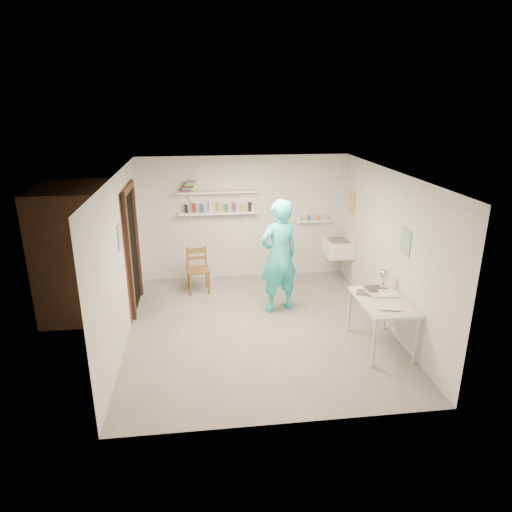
{
  "coord_description": "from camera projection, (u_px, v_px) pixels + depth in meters",
  "views": [
    {
      "loc": [
        -0.85,
        -6.33,
        3.39
      ],
      "look_at": [
        0.0,
        0.4,
        1.05
      ],
      "focal_mm": 32.0,
      "sensor_mm": 36.0,
      "label": 1
    }
  ],
  "objects": [
    {
      "name": "papers",
      "position": [
        383.0,
        299.0,
        6.36
      ],
      "size": [
        0.3,
        0.22,
        0.02
      ],
      "color": "silver",
      "rests_on": "work_table"
    },
    {
      "name": "ledge_shelf",
      "position": [
        313.0,
        221.0,
        8.97
      ],
      "size": [
        0.7,
        0.14,
        0.03
      ],
      "primitive_type": "cube",
      "color": "white",
      "rests_on": "wall_back"
    },
    {
      "name": "book_stack",
      "position": [
        188.0,
        186.0,
        8.41
      ],
      "size": [
        0.3,
        0.14,
        0.2
      ],
      "color": "red",
      "rests_on": "shelf_upper"
    },
    {
      "name": "poster_left",
      "position": [
        120.0,
        236.0,
        6.45
      ],
      "size": [
        0.01,
        0.28,
        0.36
      ],
      "primitive_type": "cube",
      "color": "#334C7F",
      "rests_on": "wall_left"
    },
    {
      "name": "doorway_recess",
      "position": [
        132.0,
        251.0,
        7.56
      ],
      "size": [
        0.02,
        0.9,
        2.0
      ],
      "primitive_type": "cube",
      "color": "black",
      "rests_on": "wall_left"
    },
    {
      "name": "poster_right_a",
      "position": [
        352.0,
        202.0,
        8.56
      ],
      "size": [
        0.01,
        0.34,
        0.42
      ],
      "primitive_type": "cube",
      "color": "#995933",
      "rests_on": "wall_right"
    },
    {
      "name": "wooden_chair",
      "position": [
        198.0,
        270.0,
        8.34
      ],
      "size": [
        0.44,
        0.43,
        0.85
      ],
      "primitive_type": "cube",
      "rotation": [
        0.0,
        0.0,
        0.12
      ],
      "color": "brown",
      "rests_on": "ground"
    },
    {
      "name": "door_jamb_near",
      "position": [
        129.0,
        261.0,
        7.1
      ],
      "size": [
        0.06,
        0.1,
        2.0
      ],
      "primitive_type": "cube",
      "color": "brown",
      "rests_on": "ground"
    },
    {
      "name": "shelf_upper",
      "position": [
        218.0,
        192.0,
        8.51
      ],
      "size": [
        1.5,
        0.22,
        0.03
      ],
      "primitive_type": "cube",
      "color": "white",
      "rests_on": "wall_back"
    },
    {
      "name": "desk_lamp",
      "position": [
        385.0,
        274.0,
        6.72
      ],
      "size": [
        0.14,
        0.14,
        0.14
      ],
      "primitive_type": "sphere",
      "color": "silver",
      "rests_on": "work_table"
    },
    {
      "name": "corridor_box",
      "position": [
        88.0,
        250.0,
        7.46
      ],
      "size": [
        1.4,
        1.5,
        2.1
      ],
      "primitive_type": "cube",
      "color": "brown",
      "rests_on": "ground"
    },
    {
      "name": "wall_right",
      "position": [
        389.0,
        250.0,
        6.99
      ],
      "size": [
        0.02,
        4.5,
        2.4
      ],
      "primitive_type": "cube",
      "color": "silver",
      "rests_on": "ground"
    },
    {
      "name": "door_lintel",
      "position": [
        128.0,
        188.0,
        7.22
      ],
      "size": [
        0.06,
        1.05,
        0.1
      ],
      "primitive_type": "cube",
      "color": "brown",
      "rests_on": "wall_left"
    },
    {
      "name": "work_table",
      "position": [
        381.0,
        324.0,
        6.48
      ],
      "size": [
        0.66,
        1.1,
        0.73
      ],
      "primitive_type": "cube",
      "color": "silver",
      "rests_on": "ground"
    },
    {
      "name": "wall_back",
      "position": [
        244.0,
        218.0,
        8.87
      ],
      "size": [
        4.0,
        0.02,
        2.4
      ],
      "primitive_type": "cube",
      "color": "silver",
      "rests_on": "ground"
    },
    {
      "name": "ceiling",
      "position": [
        260.0,
        173.0,
        6.36
      ],
      "size": [
        4.0,
        4.5,
        0.02
      ],
      "primitive_type": "cube",
      "color": "silver",
      "rests_on": "wall_back"
    },
    {
      "name": "door_jamb_far",
      "position": [
        137.0,
        242.0,
        8.04
      ],
      "size": [
        0.06,
        0.1,
        2.0
      ],
      "primitive_type": "cube",
      "color": "brown",
      "rests_on": "ground"
    },
    {
      "name": "man",
      "position": [
        279.0,
        256.0,
        7.46
      ],
      "size": [
        0.81,
        0.67,
        1.9
      ],
      "primitive_type": "imported",
      "rotation": [
        0.0,
        0.0,
        3.51
      ],
      "color": "#28C9CA",
      "rests_on": "ground"
    },
    {
      "name": "ledge_pots",
      "position": [
        313.0,
        218.0,
        8.95
      ],
      "size": [
        0.48,
        0.07,
        0.09
      ],
      "color": "silver",
      "rests_on": "ledge_shelf"
    },
    {
      "name": "floor",
      "position": [
        259.0,
        328.0,
        7.14
      ],
      "size": [
        4.0,
        4.5,
        0.02
      ],
      "primitive_type": "cube",
      "color": "slate",
      "rests_on": "ground"
    },
    {
      "name": "shelf_lower",
      "position": [
        218.0,
        213.0,
        8.64
      ],
      "size": [
        1.5,
        0.22,
        0.03
      ],
      "primitive_type": "cube",
      "color": "white",
      "rests_on": "wall_back"
    },
    {
      "name": "poster_right_b",
      "position": [
        405.0,
        242.0,
        6.37
      ],
      "size": [
        0.01,
        0.3,
        0.38
      ],
      "primitive_type": "cube",
      "color": "#3F724C",
      "rests_on": "wall_right"
    },
    {
      "name": "wall_left",
      "position": [
        120.0,
        261.0,
        6.51
      ],
      "size": [
        0.02,
        4.5,
        2.4
      ],
      "primitive_type": "cube",
      "color": "silver",
      "rests_on": "ground"
    },
    {
      "name": "wall_clock",
      "position": [
        282.0,
        234.0,
        7.56
      ],
      "size": [
        0.33,
        0.15,
        0.34
      ],
      "primitive_type": "cylinder",
      "rotation": [
        1.57,
        0.0,
        0.36
      ],
      "color": "#F5F5A7",
      "rests_on": "man"
    },
    {
      "name": "belfast_sink",
      "position": [
        338.0,
        248.0,
        8.71
      ],
      "size": [
        0.48,
        0.6,
        0.3
      ],
      "primitive_type": "cube",
      "color": "white",
      "rests_on": "wall_right"
    },
    {
      "name": "wall_front",
      "position": [
        289.0,
        327.0,
        4.63
      ],
      "size": [
        4.0,
        0.02,
        2.4
      ],
      "primitive_type": "cube",
      "color": "silver",
      "rests_on": "ground"
    },
    {
      "name": "spray_cans",
      "position": [
        218.0,
        207.0,
        8.61
      ],
      "size": [
        1.31,
        0.06,
        0.17
      ],
      "color": "black",
      "rests_on": "shelf_lower"
    }
  ]
}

